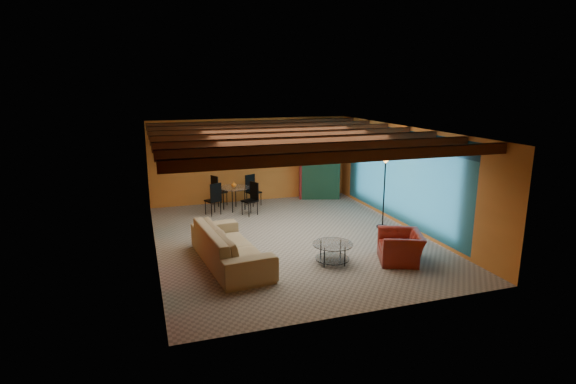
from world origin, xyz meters
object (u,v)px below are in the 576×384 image
object	(u,v)px
coffee_table	(333,253)
dining_table	(234,194)
vase	(233,176)
armoire	(318,166)
floor_lamp	(384,192)
sofa	(230,245)
armchair	(400,247)
potted_plant	(318,128)

from	to	relation	value
coffee_table	dining_table	world-z (taller)	dining_table
vase	armoire	bearing A→B (deg)	12.24
floor_lamp	dining_table	bearing A→B (deg)	139.26
sofa	armchair	distance (m)	3.69
floor_lamp	potted_plant	size ratio (longest dim) A/B	4.50
sofa	armoire	bearing A→B (deg)	-45.33
dining_table	armchair	bearing A→B (deg)	-63.63
potted_plant	vase	xyz separation A→B (m)	(-3.00, -0.65, -1.30)
coffee_table	floor_lamp	world-z (taller)	floor_lamp
dining_table	vase	size ratio (longest dim) A/B	10.76
armchair	dining_table	world-z (taller)	dining_table
armchair	dining_table	size ratio (longest dim) A/B	0.54
armchair	coffee_table	world-z (taller)	armchair
vase	coffee_table	bearing A→B (deg)	-76.65
sofa	vase	bearing A→B (deg)	-18.85
armoire	dining_table	bearing A→B (deg)	-150.42
sofa	floor_lamp	size ratio (longest dim) A/B	1.40
sofa	floor_lamp	bearing A→B (deg)	-80.70
coffee_table	armoire	size ratio (longest dim) A/B	0.41
sofa	vase	size ratio (longest dim) A/B	15.82
dining_table	armoire	bearing A→B (deg)	12.24
sofa	potted_plant	world-z (taller)	potted_plant
armchair	potted_plant	distance (m)	6.23
armoire	floor_lamp	world-z (taller)	armoire
dining_table	potted_plant	size ratio (longest dim) A/B	4.30
armchair	potted_plant	xyz separation A→B (m)	(0.41, 5.88, 2.04)
armchair	armoire	size ratio (longest dim) A/B	0.47
sofa	floor_lamp	world-z (taller)	floor_lamp
sofa	potted_plant	bearing A→B (deg)	-45.33
dining_table	armoire	xyz separation A→B (m)	(3.00, 0.65, 0.58)
armchair	vase	bearing A→B (deg)	-131.55
sofa	coffee_table	size ratio (longest dim) A/B	3.16
armoire	potted_plant	bearing A→B (deg)	0.00
armoire	floor_lamp	distance (m)	3.65
floor_lamp	armoire	bearing A→B (deg)	97.09
coffee_table	potted_plant	distance (m)	6.19
sofa	armchair	xyz separation A→B (m)	(3.53, -1.04, -0.08)
coffee_table	armoire	world-z (taller)	armoire
dining_table	potted_plant	xyz separation A→B (m)	(3.00, 0.65, 1.88)
coffee_table	armoire	bearing A→B (deg)	71.45
dining_table	floor_lamp	bearing A→B (deg)	-40.74
armchair	coffee_table	distance (m)	1.49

